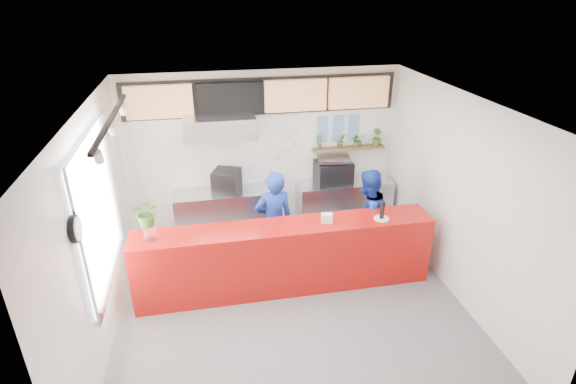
# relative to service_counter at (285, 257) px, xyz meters

# --- Properties ---
(floor) EXTENTS (5.00, 5.00, 0.00)m
(floor) POSITION_rel_service_counter_xyz_m (0.00, -0.40, -0.55)
(floor) COLOR slate
(floor) RESTS_ON ground
(ceiling) EXTENTS (5.00, 5.00, 0.00)m
(ceiling) POSITION_rel_service_counter_xyz_m (0.00, -0.40, 2.45)
(ceiling) COLOR silver
(wall_back) EXTENTS (5.00, 0.00, 5.00)m
(wall_back) POSITION_rel_service_counter_xyz_m (0.00, 2.10, 0.95)
(wall_back) COLOR white
(wall_back) RESTS_ON ground
(wall_left) EXTENTS (0.00, 5.00, 5.00)m
(wall_left) POSITION_rel_service_counter_xyz_m (-2.50, -0.40, 0.95)
(wall_left) COLOR white
(wall_left) RESTS_ON ground
(wall_right) EXTENTS (0.00, 5.00, 5.00)m
(wall_right) POSITION_rel_service_counter_xyz_m (2.50, -0.40, 0.95)
(wall_right) COLOR white
(wall_right) RESTS_ON ground
(service_counter) EXTENTS (4.50, 0.60, 1.10)m
(service_counter) POSITION_rel_service_counter_xyz_m (0.00, 0.00, 0.00)
(service_counter) COLOR #A30F0B
(service_counter) RESTS_ON ground
(cream_band) EXTENTS (5.00, 0.02, 0.80)m
(cream_band) POSITION_rel_service_counter_xyz_m (0.00, 2.09, 2.05)
(cream_band) COLOR beige
(cream_band) RESTS_ON wall_back
(prep_bench) EXTENTS (1.80, 0.60, 0.90)m
(prep_bench) POSITION_rel_service_counter_xyz_m (-0.80, 1.80, -0.10)
(prep_bench) COLOR #B2B5BA
(prep_bench) RESTS_ON ground
(panini_oven) EXTENTS (0.58, 0.58, 0.41)m
(panini_oven) POSITION_rel_service_counter_xyz_m (-0.73, 1.80, 0.55)
(panini_oven) COLOR black
(panini_oven) RESTS_ON prep_bench
(extraction_hood) EXTENTS (1.20, 0.70, 0.35)m
(extraction_hood) POSITION_rel_service_counter_xyz_m (-0.80, 1.75, 1.60)
(extraction_hood) COLOR #B2B5BA
(extraction_hood) RESTS_ON ceiling
(hood_lip) EXTENTS (1.20, 0.69, 0.31)m
(hood_lip) POSITION_rel_service_counter_xyz_m (-0.80, 1.75, 1.40)
(hood_lip) COLOR #B2B5BA
(hood_lip) RESTS_ON ceiling
(right_bench) EXTENTS (1.80, 0.60, 0.90)m
(right_bench) POSITION_rel_service_counter_xyz_m (1.50, 1.80, -0.10)
(right_bench) COLOR #B2B5BA
(right_bench) RESTS_ON ground
(espresso_machine) EXTENTS (0.68, 0.50, 0.43)m
(espresso_machine) POSITION_rel_service_counter_xyz_m (1.27, 1.80, 0.56)
(espresso_machine) COLOR black
(espresso_machine) RESTS_ON right_bench
(espresso_tray) EXTENTS (0.67, 0.52, 0.06)m
(espresso_tray) POSITION_rel_service_counter_xyz_m (1.27, 1.80, 0.83)
(espresso_tray) COLOR #AFB2B6
(espresso_tray) RESTS_ON espresso_machine
(herb_shelf) EXTENTS (1.40, 0.18, 0.04)m
(herb_shelf) POSITION_rel_service_counter_xyz_m (1.60, 2.00, 0.95)
(herb_shelf) COLOR brown
(herb_shelf) RESTS_ON wall_back
(menu_board_far_left) EXTENTS (1.10, 0.10, 0.55)m
(menu_board_far_left) POSITION_rel_service_counter_xyz_m (-1.75, 1.98, 2.00)
(menu_board_far_left) COLOR tan
(menu_board_far_left) RESTS_ON wall_back
(menu_board_mid_left) EXTENTS (1.10, 0.10, 0.55)m
(menu_board_mid_left) POSITION_rel_service_counter_xyz_m (-0.59, 1.98, 2.00)
(menu_board_mid_left) COLOR black
(menu_board_mid_left) RESTS_ON wall_back
(menu_board_mid_right) EXTENTS (1.10, 0.10, 0.55)m
(menu_board_mid_right) POSITION_rel_service_counter_xyz_m (0.57, 1.98, 2.00)
(menu_board_mid_right) COLOR tan
(menu_board_mid_right) RESTS_ON wall_back
(menu_board_far_right) EXTENTS (1.10, 0.10, 0.55)m
(menu_board_far_right) POSITION_rel_service_counter_xyz_m (1.73, 1.98, 2.00)
(menu_board_far_right) COLOR tan
(menu_board_far_right) RESTS_ON wall_back
(soffit) EXTENTS (4.80, 0.04, 0.65)m
(soffit) POSITION_rel_service_counter_xyz_m (0.00, 2.06, 2.00)
(soffit) COLOR black
(soffit) RESTS_ON wall_back
(window_pane) EXTENTS (0.04, 2.20, 1.90)m
(window_pane) POSITION_rel_service_counter_xyz_m (-2.47, -0.10, 1.15)
(window_pane) COLOR silver
(window_pane) RESTS_ON wall_left
(window_frame) EXTENTS (0.03, 2.30, 2.00)m
(window_frame) POSITION_rel_service_counter_xyz_m (-2.45, -0.10, 1.15)
(window_frame) COLOR #B2B5BA
(window_frame) RESTS_ON wall_left
(wall_clock_rim) EXTENTS (0.05, 0.30, 0.30)m
(wall_clock_rim) POSITION_rel_service_counter_xyz_m (-2.46, -1.30, 1.50)
(wall_clock_rim) COLOR black
(wall_clock_rim) RESTS_ON wall_left
(wall_clock_face) EXTENTS (0.02, 0.26, 0.26)m
(wall_clock_face) POSITION_rel_service_counter_xyz_m (-2.43, -1.30, 1.50)
(wall_clock_face) COLOR white
(wall_clock_face) RESTS_ON wall_left
(track_rail) EXTENTS (0.05, 2.40, 0.04)m
(track_rail) POSITION_rel_service_counter_xyz_m (-2.10, -0.40, 2.39)
(track_rail) COLOR black
(track_rail) RESTS_ON ceiling
(dec_plate_a) EXTENTS (0.24, 0.03, 0.24)m
(dec_plate_a) POSITION_rel_service_counter_xyz_m (0.15, 2.07, 1.20)
(dec_plate_a) COLOR silver
(dec_plate_a) RESTS_ON wall_back
(dec_plate_b) EXTENTS (0.24, 0.03, 0.24)m
(dec_plate_b) POSITION_rel_service_counter_xyz_m (0.45, 2.07, 1.10)
(dec_plate_b) COLOR silver
(dec_plate_b) RESTS_ON wall_back
(dec_plate_c) EXTENTS (0.24, 0.03, 0.24)m
(dec_plate_c) POSITION_rel_service_counter_xyz_m (0.15, 2.07, 0.90)
(dec_plate_c) COLOR silver
(dec_plate_c) RESTS_ON wall_back
(dec_plate_d) EXTENTS (0.24, 0.03, 0.24)m
(dec_plate_d) POSITION_rel_service_counter_xyz_m (0.50, 2.07, 1.35)
(dec_plate_d) COLOR silver
(dec_plate_d) RESTS_ON wall_back
(photo_frame_a) EXTENTS (0.20, 0.02, 0.25)m
(photo_frame_a) POSITION_rel_service_counter_xyz_m (1.10, 2.08, 1.45)
(photo_frame_a) COLOR #598CBF
(photo_frame_a) RESTS_ON wall_back
(photo_frame_b) EXTENTS (0.20, 0.02, 0.25)m
(photo_frame_b) POSITION_rel_service_counter_xyz_m (1.40, 2.08, 1.45)
(photo_frame_b) COLOR #598CBF
(photo_frame_b) RESTS_ON wall_back
(photo_frame_c) EXTENTS (0.20, 0.02, 0.25)m
(photo_frame_c) POSITION_rel_service_counter_xyz_m (1.70, 2.08, 1.45)
(photo_frame_c) COLOR #598CBF
(photo_frame_c) RESTS_ON wall_back
(photo_frame_d) EXTENTS (0.20, 0.02, 0.25)m
(photo_frame_d) POSITION_rel_service_counter_xyz_m (1.10, 2.08, 1.20)
(photo_frame_d) COLOR #598CBF
(photo_frame_d) RESTS_ON wall_back
(photo_frame_e) EXTENTS (0.20, 0.02, 0.25)m
(photo_frame_e) POSITION_rel_service_counter_xyz_m (1.40, 2.08, 1.20)
(photo_frame_e) COLOR #598CBF
(photo_frame_e) RESTS_ON wall_back
(photo_frame_f) EXTENTS (0.20, 0.02, 0.25)m
(photo_frame_f) POSITION_rel_service_counter_xyz_m (1.70, 2.08, 1.20)
(photo_frame_f) COLOR #598CBF
(photo_frame_f) RESTS_ON wall_back
(staff_center) EXTENTS (0.66, 0.47, 1.71)m
(staff_center) POSITION_rel_service_counter_xyz_m (-0.07, 0.60, 0.31)
(staff_center) COLOR navy
(staff_center) RESTS_ON ground
(staff_right) EXTENTS (1.01, 0.95, 1.66)m
(staff_right) POSITION_rel_service_counter_xyz_m (1.46, 0.49, 0.28)
(staff_right) COLOR navy
(staff_right) RESTS_ON ground
(herb_a) EXTENTS (0.16, 0.12, 0.28)m
(herb_a) POSITION_rel_service_counter_xyz_m (1.03, 2.00, 1.11)
(herb_a) COLOR #356423
(herb_a) RESTS_ON herb_shelf
(herb_b) EXTENTS (0.16, 0.13, 0.27)m
(herb_b) POSITION_rel_service_counter_xyz_m (1.46, 2.00, 1.11)
(herb_b) COLOR #356423
(herb_b) RESTS_ON herb_shelf
(herb_c) EXTENTS (0.25, 0.22, 0.26)m
(herb_c) POSITION_rel_service_counter_xyz_m (1.78, 2.00, 1.10)
(herb_c) COLOR #356423
(herb_c) RESTS_ON herb_shelf
(herb_d) EXTENTS (0.22, 0.21, 0.32)m
(herb_d) POSITION_rel_service_counter_xyz_m (2.16, 2.00, 1.13)
(herb_d) COLOR #356423
(herb_d) RESTS_ON herb_shelf
(glass_vase) EXTENTS (0.18, 0.18, 0.21)m
(glass_vase) POSITION_rel_service_counter_xyz_m (-1.91, -0.03, 0.66)
(glass_vase) COLOR silver
(glass_vase) RESTS_ON service_counter
(basil_vase) EXTENTS (0.43, 0.40, 0.41)m
(basil_vase) POSITION_rel_service_counter_xyz_m (-1.91, -0.03, 0.98)
(basil_vase) COLOR #356423
(basil_vase) RESTS_ON glass_vase
(napkin_holder) EXTENTS (0.18, 0.13, 0.14)m
(napkin_holder) POSITION_rel_service_counter_xyz_m (0.63, -0.03, 0.62)
(napkin_holder) COLOR white
(napkin_holder) RESTS_ON service_counter
(white_plate) EXTENTS (0.23, 0.23, 0.02)m
(white_plate) POSITION_rel_service_counter_xyz_m (1.47, -0.09, 0.56)
(white_plate) COLOR white
(white_plate) RESTS_ON service_counter
(pepper_mill) EXTENTS (0.09, 0.09, 0.28)m
(pepper_mill) POSITION_rel_service_counter_xyz_m (1.47, -0.09, 0.70)
(pepper_mill) COLOR black
(pepper_mill) RESTS_ON white_plate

